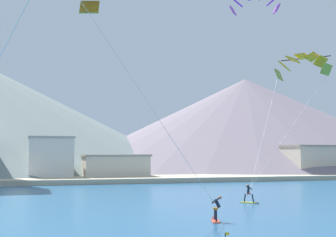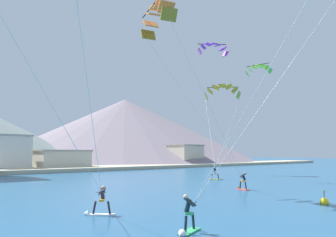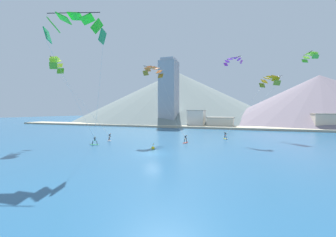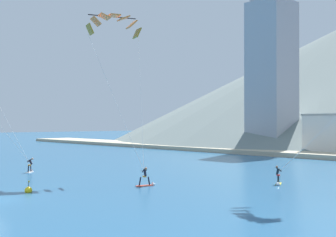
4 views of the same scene
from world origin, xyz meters
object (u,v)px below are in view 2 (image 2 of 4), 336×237
Objects in this scene: parafoil_kite_distant_high_outer at (258,69)px; parafoil_kite_distant_low_drift at (213,48)px; kitesurfer_mid_center at (187,223)px; parafoil_kite_far_left at (222,91)px; kitesurfer_far_left at (217,176)px; race_marker_buoy at (324,202)px; kitesurfer_near_lead at (98,207)px; parafoil_kite_near_trail at (158,17)px; kitesurfer_near_trail at (242,184)px.

parafoil_kite_distant_low_drift is (-15.61, -3.19, -0.39)m from parafoil_kite_distant_high_outer.
parafoil_kite_distant_low_drift reaches higher than kitesurfer_mid_center.
kitesurfer_mid_center is 41.42m from parafoil_kite_far_left.
race_marker_buoy is (-9.86, -17.60, -0.28)m from kitesurfer_far_left.
kitesurfer_near_lead is 6.11m from kitesurfer_mid_center.
parafoil_kite_near_trail is 3.35× the size of parafoil_kite_distant_low_drift.
kitesurfer_far_left is 0.36× the size of parafoil_kite_distant_high_outer.
parafoil_kite_distant_high_outer is (31.68, 11.01, 3.09)m from parafoil_kite_near_trail.
parafoil_kite_far_left is at bearing 43.71° from kitesurfer_near_trail.
parafoil_kite_near_trail is at bearing -154.06° from parafoil_kite_distant_low_drift.
parafoil_kite_distant_low_drift reaches higher than kitesurfer_far_left.
kitesurfer_mid_center is 28.05m from kitesurfer_far_left.
kitesurfer_near_lead is at bearing -151.12° from parafoil_kite_far_left.
parafoil_kite_distant_high_outer reaches higher than kitesurfer_near_trail.
parafoil_kite_distant_high_outer is 15.94m from parafoil_kite_distant_low_drift.
parafoil_kite_distant_high_outer is 4.62× the size of race_marker_buoy.
kitesurfer_near_lead is 25.51m from kitesurfer_far_left.
race_marker_buoy is at bearing -120.39° from parafoil_kite_distant_low_drift.
parafoil_kite_distant_high_outer is (39.01, 21.93, 17.66)m from kitesurfer_mid_center.
parafoil_kite_far_left is at bearing 32.52° from parafoil_kite_distant_low_drift.
kitesurfer_far_left is (6.70, 8.72, -0.03)m from kitesurfer_near_trail.
parafoil_kite_near_trail is 3.10× the size of parafoil_kite_distant_high_outer.
kitesurfer_far_left is (22.09, 17.28, -0.01)m from kitesurfer_mid_center.
parafoil_kite_near_trail is at bearing -160.84° from parafoil_kite_distant_high_outer.
kitesurfer_near_lead is 14.52m from race_marker_buoy.
kitesurfer_mid_center is (-15.39, -8.56, -0.01)m from kitesurfer_near_trail.
kitesurfer_mid_center is at bearing -141.96° from kitesurfer_far_left.
parafoil_kite_near_trail reaches higher than kitesurfer_near_lead.
parafoil_kite_near_trail reaches higher than kitesurfer_near_trail.
kitesurfer_mid_center is at bearing -142.78° from parafoil_kite_far_left.
parafoil_kite_distant_low_drift reaches higher than parafoil_kite_near_trail.
race_marker_buoy is (-19.09, -24.10, -13.28)m from parafoil_kite_far_left.
kitesurfer_near_trail is 0.38× the size of parafoil_kite_distant_high_outer.
parafoil_kite_far_left reaches higher than kitesurfer_mid_center.
kitesurfer_near_lead is 0.96× the size of kitesurfer_far_left.
kitesurfer_near_trail is at bearing -127.53° from kitesurfer_far_left.
parafoil_kite_distant_high_outer is (7.69, -1.86, 4.66)m from parafoil_kite_far_left.
parafoil_kite_near_trail reaches higher than race_marker_buoy.
kitesurfer_mid_center is 48.11m from parafoil_kite_distant_high_outer.
parafoil_kite_distant_high_outer reaches higher than parafoil_kite_far_left.
kitesurfer_mid_center is 0.13× the size of parafoil_kite_far_left.
kitesurfer_near_lead is 0.91× the size of kitesurfer_near_trail.
race_marker_buoy is at bearing -26.04° from kitesurfer_near_lead.
parafoil_kite_near_trail is 19.26m from race_marker_buoy.
parafoil_kite_far_left is 9.19m from parafoil_kite_distant_high_outer.
kitesurfer_near_trail reaches higher than race_marker_buoy.
kitesurfer_near_trail is at bearing 70.39° from race_marker_buoy.
kitesurfer_near_trail is at bearing 29.08° from kitesurfer_mid_center.
kitesurfer_far_left is (22.91, 11.22, -0.01)m from kitesurfer_near_lead.
kitesurfer_near_trail is (16.21, 2.50, 0.01)m from kitesurfer_near_lead.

